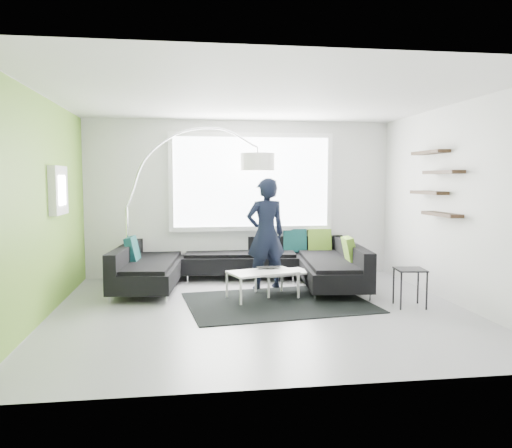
{
  "coord_description": "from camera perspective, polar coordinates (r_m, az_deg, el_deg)",
  "views": [
    {
      "loc": [
        -0.98,
        -6.47,
        1.75
      ],
      "look_at": [
        0.06,
        0.9,
        1.08
      ],
      "focal_mm": 35.0,
      "sensor_mm": 36.0,
      "label": 1
    }
  ],
  "objects": [
    {
      "name": "sectional_sofa",
      "position": [
        8.16,
        -1.78,
        -4.65
      ],
      "size": [
        4.04,
        2.74,
        0.82
      ],
      "rotation": [
        0.0,
        0.0,
        -0.1
      ],
      "color": "black",
      "rests_on": "ground"
    },
    {
      "name": "side_table",
      "position": [
        7.21,
        17.16,
        -6.98
      ],
      "size": [
        0.43,
        0.43,
        0.53
      ],
      "primitive_type": "cube",
      "rotation": [
        0.0,
        0.0,
        -0.12
      ],
      "color": "black",
      "rests_on": "ground"
    },
    {
      "name": "arc_lamp",
      "position": [
        8.23,
        -14.58,
        1.83
      ],
      "size": [
        2.44,
        0.82,
        2.6
      ],
      "primitive_type": null,
      "rotation": [
        0.0,
        0.0,
        -0.06
      ],
      "color": "silver",
      "rests_on": "ground"
    },
    {
      "name": "rug",
      "position": [
        7.17,
        2.5,
        -8.93
      ],
      "size": [
        2.72,
        2.12,
        0.01
      ],
      "primitive_type": "cube",
      "rotation": [
        0.0,
        0.0,
        0.12
      ],
      "color": "black",
      "rests_on": "ground"
    },
    {
      "name": "person",
      "position": [
        7.95,
        1.12,
        -1.12
      ],
      "size": [
        0.83,
        0.7,
        1.77
      ],
      "primitive_type": "imported",
      "rotation": [
        0.0,
        0.0,
        3.36
      ],
      "color": "black",
      "rests_on": "ground"
    },
    {
      "name": "room_shell",
      "position": [
        6.75,
        0.65,
        5.64
      ],
      "size": [
        5.54,
        5.04,
        2.82
      ],
      "color": "silver",
      "rests_on": "ground"
    },
    {
      "name": "laptop",
      "position": [
        7.49,
        1.53,
        -5.08
      ],
      "size": [
        0.38,
        0.27,
        0.03
      ],
      "primitive_type": "imported",
      "rotation": [
        0.0,
        0.0,
        0.07
      ],
      "color": "black",
      "rests_on": "coffee_table"
    },
    {
      "name": "ground",
      "position": [
        6.77,
        0.58,
        -9.83
      ],
      "size": [
        5.5,
        5.5,
        0.0
      ],
      "primitive_type": "plane",
      "color": "gray",
      "rests_on": "ground"
    },
    {
      "name": "coffee_table",
      "position": [
        7.54,
        2.03,
        -6.7
      ],
      "size": [
        1.41,
        1.07,
        0.41
      ],
      "primitive_type": "cube",
      "rotation": [
        0.0,
        0.0,
        0.31
      ],
      "color": "white",
      "rests_on": "ground"
    }
  ]
}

